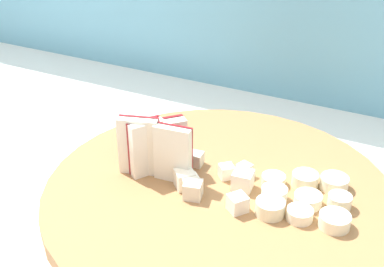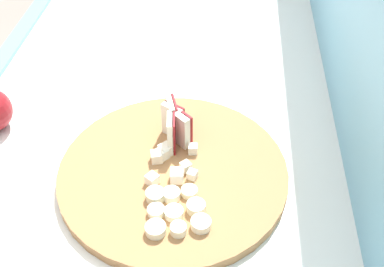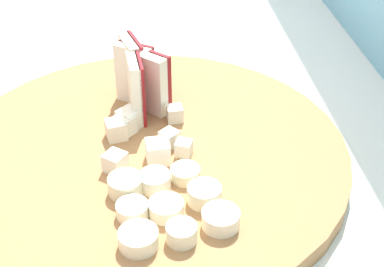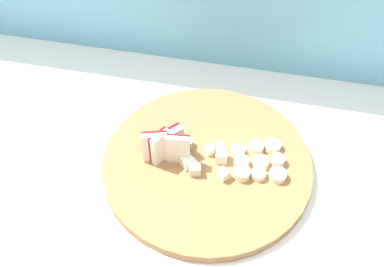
% 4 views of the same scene
% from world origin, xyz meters
% --- Properties ---
extents(tile_backsplash, '(2.40, 0.04, 1.40)m').
position_xyz_m(tile_backsplash, '(0.00, 0.37, 0.70)').
color(tile_backsplash, '#6BADC6').
rests_on(tile_backsplash, ground).
extents(cutting_board, '(0.37, 0.37, 0.02)m').
position_xyz_m(cutting_board, '(-0.00, 0.07, 0.90)').
color(cutting_board, olive).
rests_on(cutting_board, tiled_countertop).
extents(apple_wedge_fan, '(0.08, 0.06, 0.07)m').
position_xyz_m(apple_wedge_fan, '(-0.07, 0.07, 0.95)').
color(apple_wedge_fan, maroon).
rests_on(apple_wedge_fan, cutting_board).
extents(apple_dice_pile, '(0.09, 0.08, 0.02)m').
position_xyz_m(apple_dice_pile, '(-0.01, 0.07, 0.92)').
color(apple_dice_pile, white).
rests_on(apple_dice_pile, cutting_board).
extents(banana_slice_rows, '(0.10, 0.10, 0.02)m').
position_xyz_m(banana_slice_rows, '(0.09, 0.09, 0.92)').
color(banana_slice_rows, beige).
rests_on(banana_slice_rows, cutting_board).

